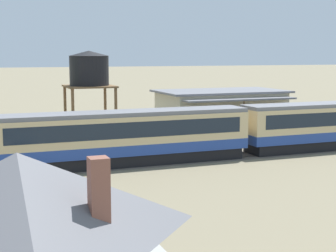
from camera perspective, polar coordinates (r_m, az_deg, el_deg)
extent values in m
plane|color=#7A7056|center=(42.41, 5.95, -3.37)|extent=(600.00, 600.00, 0.00)
cylinder|color=black|center=(44.37, 12.91, -2.43)|extent=(0.90, 0.18, 0.90)
cylinder|color=black|center=(45.54, 11.91, -2.14)|extent=(0.90, 0.18, 0.90)
cube|color=#234293|center=(39.00, -4.72, -2.41)|extent=(19.33, 3.06, 0.80)
cube|color=#D1B784|center=(38.77, -4.74, -0.31)|extent=(19.33, 3.06, 2.08)
cube|color=#192330|center=(38.75, -4.75, -0.16)|extent=(17.78, 3.10, 1.17)
cube|color=slate|center=(38.61, -4.76, 1.44)|extent=(19.33, 2.88, 0.30)
cube|color=black|center=(39.16, -4.71, -3.62)|extent=(18.56, 2.63, 0.88)
cylinder|color=black|center=(40.74, 4.23, -3.17)|extent=(0.90, 0.18, 0.90)
cylinder|color=black|center=(42.01, 3.40, -2.82)|extent=(0.90, 0.18, 0.90)
cylinder|color=black|center=(37.21, -13.88, -4.46)|extent=(0.90, 0.18, 0.90)
cylinder|color=black|center=(38.60, -14.15, -4.02)|extent=(0.90, 0.18, 0.90)
cube|color=#665B51|center=(39.50, -3.49, -4.18)|extent=(121.26, 3.60, 0.01)
cube|color=#4C4238|center=(38.83, -3.16, -4.37)|extent=(121.26, 0.12, 0.04)
cube|color=#4C4238|center=(40.17, -3.80, -3.95)|extent=(121.26, 0.12, 0.04)
cube|color=beige|center=(53.09, 5.83, 1.35)|extent=(11.91, 6.85, 4.45)
cube|color=slate|center=(52.88, 5.87, 3.85)|extent=(12.86, 7.40, 0.20)
cube|color=slate|center=(49.20, 8.09, 2.93)|extent=(11.43, 1.60, 0.16)
cylinder|color=brown|center=(48.90, 8.39, 0.46)|extent=(0.14, 0.14, 3.97)
cylinder|color=brown|center=(52.45, -6.96, 1.65)|extent=(0.28, 0.28, 5.18)
cylinder|color=brown|center=(51.62, -11.31, 1.46)|extent=(0.28, 0.28, 5.18)
cylinder|color=brown|center=(48.56, -5.78, 1.17)|extent=(0.28, 0.28, 5.18)
cylinder|color=brown|center=(47.66, -10.47, 0.95)|extent=(0.28, 0.28, 5.18)
cube|color=brown|center=(49.80, -8.70, 4.37)|extent=(4.54, 4.54, 0.16)
cylinder|color=black|center=(49.73, -8.73, 6.07)|extent=(3.71, 3.71, 2.79)
cone|color=black|center=(49.70, -8.77, 7.97)|extent=(3.90, 3.90, 0.50)
pyramid|color=slate|center=(16.26, -16.26, -7.39)|extent=(8.12, 8.52, 2.63)
cube|color=brown|center=(15.03, -7.65, -7.88)|extent=(0.56, 0.56, 2.37)
cube|color=gray|center=(29.50, -13.46, -7.70)|extent=(2.31, 4.69, 0.56)
cube|color=#192330|center=(29.24, -13.43, -6.81)|extent=(1.82, 2.41, 0.45)
cylinder|color=black|center=(31.04, -12.56, -7.15)|extent=(0.62, 0.20, 0.62)
cylinder|color=black|center=(30.70, -15.59, -7.43)|extent=(0.62, 0.20, 0.62)
cylinder|color=black|center=(28.43, -11.14, -8.52)|extent=(0.62, 0.20, 0.62)
cylinder|color=black|center=(28.05, -14.44, -8.85)|extent=(0.62, 0.20, 0.62)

